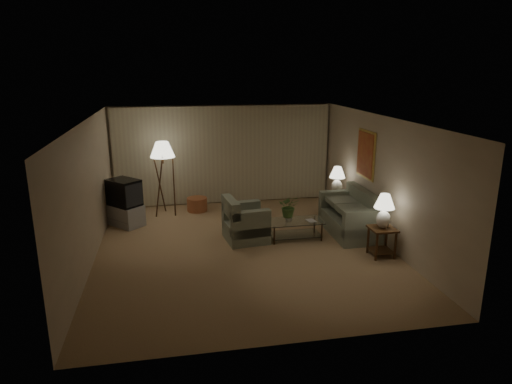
{
  "coord_description": "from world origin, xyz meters",
  "views": [
    {
      "loc": [
        -1.41,
        -8.82,
        3.7
      ],
      "look_at": [
        0.37,
        0.6,
        1.04
      ],
      "focal_mm": 32.0,
      "sensor_mm": 36.0,
      "label": 1
    }
  ],
  "objects_px": {
    "table_lamp_far": "(337,178)",
    "tv_cabinet": "(126,215)",
    "side_table_near": "(382,237)",
    "vase": "(289,218)",
    "sofa": "(349,217)",
    "floor_lamp": "(164,177)",
    "armchair": "(246,223)",
    "ottoman": "(197,204)",
    "side_table_far": "(336,201)",
    "table_lamp_near": "(384,208)",
    "crt_tv": "(124,192)",
    "coffee_table": "(295,227)"
  },
  "relations": [
    {
      "from": "table_lamp_far",
      "to": "tv_cabinet",
      "type": "relative_size",
      "value": 0.71
    },
    {
      "from": "side_table_near",
      "to": "vase",
      "type": "height_order",
      "value": "side_table_near"
    },
    {
      "from": "sofa",
      "to": "floor_lamp",
      "type": "relative_size",
      "value": 0.94
    },
    {
      "from": "table_lamp_far",
      "to": "sofa",
      "type": "bearing_deg",
      "value": -96.84
    },
    {
      "from": "armchair",
      "to": "side_table_near",
      "type": "bearing_deg",
      "value": -125.68
    },
    {
      "from": "ottoman",
      "to": "floor_lamp",
      "type": "bearing_deg",
      "value": -167.85
    },
    {
      "from": "table_lamp_far",
      "to": "floor_lamp",
      "type": "bearing_deg",
      "value": 168.01
    },
    {
      "from": "tv_cabinet",
      "to": "ottoman",
      "type": "bearing_deg",
      "value": 71.87
    },
    {
      "from": "sofa",
      "to": "floor_lamp",
      "type": "height_order",
      "value": "floor_lamp"
    },
    {
      "from": "side_table_far",
      "to": "table_lamp_near",
      "type": "relative_size",
      "value": 0.86
    },
    {
      "from": "armchair",
      "to": "side_table_near",
      "type": "height_order",
      "value": "armchair"
    },
    {
      "from": "side_table_near",
      "to": "crt_tv",
      "type": "height_order",
      "value": "crt_tv"
    },
    {
      "from": "side_table_near",
      "to": "tv_cabinet",
      "type": "xyz_separation_m",
      "value": [
        -5.2,
        2.87,
        -0.16
      ]
    },
    {
      "from": "armchair",
      "to": "crt_tv",
      "type": "bearing_deg",
      "value": 53.76
    },
    {
      "from": "side_table_far",
      "to": "table_lamp_near",
      "type": "xyz_separation_m",
      "value": [
        0.0,
        -2.6,
        0.61
      ]
    },
    {
      "from": "sofa",
      "to": "table_lamp_near",
      "type": "relative_size",
      "value": 2.55
    },
    {
      "from": "table_lamp_far",
      "to": "tv_cabinet",
      "type": "bearing_deg",
      "value": 177.03
    },
    {
      "from": "sofa",
      "to": "side_table_near",
      "type": "distance_m",
      "value": 1.36
    },
    {
      "from": "table_lamp_far",
      "to": "floor_lamp",
      "type": "relative_size",
      "value": 0.36
    },
    {
      "from": "ottoman",
      "to": "vase",
      "type": "xyz_separation_m",
      "value": [
        1.85,
        -2.43,
        0.32
      ]
    },
    {
      "from": "table_lamp_far",
      "to": "vase",
      "type": "bearing_deg",
      "value": -139.76
    },
    {
      "from": "sofa",
      "to": "ottoman",
      "type": "relative_size",
      "value": 3.37
    },
    {
      "from": "armchair",
      "to": "tv_cabinet",
      "type": "relative_size",
      "value": 1.16
    },
    {
      "from": "side_table_far",
      "to": "crt_tv",
      "type": "relative_size",
      "value": 0.67
    },
    {
      "from": "coffee_table",
      "to": "ottoman",
      "type": "height_order",
      "value": "coffee_table"
    },
    {
      "from": "ottoman",
      "to": "vase",
      "type": "distance_m",
      "value": 3.08
    },
    {
      "from": "floor_lamp",
      "to": "table_lamp_far",
      "type": "bearing_deg",
      "value": -11.99
    },
    {
      "from": "table_lamp_far",
      "to": "floor_lamp",
      "type": "height_order",
      "value": "floor_lamp"
    },
    {
      "from": "tv_cabinet",
      "to": "crt_tv",
      "type": "distance_m",
      "value": 0.56
    },
    {
      "from": "coffee_table",
      "to": "sofa",
      "type": "bearing_deg",
      "value": 4.41
    },
    {
      "from": "armchair",
      "to": "table_lamp_near",
      "type": "relative_size",
      "value": 1.61
    },
    {
      "from": "armchair",
      "to": "side_table_far",
      "type": "relative_size",
      "value": 1.87
    },
    {
      "from": "armchair",
      "to": "ottoman",
      "type": "height_order",
      "value": "armchair"
    },
    {
      "from": "ottoman",
      "to": "table_lamp_near",
      "type": "bearing_deg",
      "value": -46.87
    },
    {
      "from": "sofa",
      "to": "armchair",
      "type": "bearing_deg",
      "value": -90.32
    },
    {
      "from": "vase",
      "to": "sofa",
      "type": "bearing_deg",
      "value": 3.96
    },
    {
      "from": "side_table_near",
      "to": "ottoman",
      "type": "relative_size",
      "value": 1.14
    },
    {
      "from": "coffee_table",
      "to": "crt_tv",
      "type": "xyz_separation_m",
      "value": [
        -3.75,
        1.62,
        0.54
      ]
    },
    {
      "from": "table_lamp_near",
      "to": "table_lamp_far",
      "type": "bearing_deg",
      "value": 90.0
    },
    {
      "from": "crt_tv",
      "to": "armchair",
      "type": "bearing_deg",
      "value": 17.79
    },
    {
      "from": "side_table_near",
      "to": "vase",
      "type": "bearing_deg",
      "value": 141.92
    },
    {
      "from": "table_lamp_near",
      "to": "ottoman",
      "type": "distance_m",
      "value": 5.11
    },
    {
      "from": "side_table_near",
      "to": "crt_tv",
      "type": "xyz_separation_m",
      "value": [
        -5.2,
        2.87,
        0.41
      ]
    },
    {
      "from": "side_table_near",
      "to": "ottoman",
      "type": "bearing_deg",
      "value": 133.13
    },
    {
      "from": "ottoman",
      "to": "vase",
      "type": "relative_size",
      "value": 3.24
    },
    {
      "from": "tv_cabinet",
      "to": "vase",
      "type": "xyz_separation_m",
      "value": [
        3.6,
        -1.62,
        0.25
      ]
    },
    {
      "from": "coffee_table",
      "to": "floor_lamp",
      "type": "distance_m",
      "value": 3.68
    },
    {
      "from": "side_table_near",
      "to": "ottoman",
      "type": "height_order",
      "value": "side_table_near"
    },
    {
      "from": "side_table_far",
      "to": "crt_tv",
      "type": "xyz_separation_m",
      "value": [
        -5.2,
        0.27,
        0.41
      ]
    },
    {
      "from": "table_lamp_far",
      "to": "ottoman",
      "type": "bearing_deg",
      "value": 162.58
    }
  ]
}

